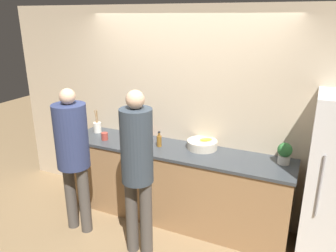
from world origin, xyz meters
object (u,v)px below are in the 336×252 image
Objects in this scene: bottle_amber at (159,141)px; cup_red at (105,136)px; fruit_bowl at (202,144)px; utensil_crock at (97,127)px; person_left at (73,148)px; potted_plant at (285,153)px; person_center at (137,163)px; bottle_dark at (139,132)px; bottle_red at (148,134)px.

cup_red is at bearing -172.84° from bottle_amber.
bottle_amber is at bearing 7.16° from cup_red.
cup_red is (-1.23, -0.25, -0.00)m from fruit_bowl.
fruit_bowl is at bearing 2.02° from utensil_crock.
person_left is 7.28× the size of potted_plant.
utensil_crock is 0.33m from cup_red.
person_left is 9.02× the size of bottle_amber.
fruit_bowl is 1.88× the size of bottle_amber.
utensil_crock is (-1.11, 0.85, -0.04)m from person_center.
bottle_dark reaches higher than bottle_red.
person_center is 1.07m from cup_red.
cup_red is (-0.39, -0.20, -0.05)m from bottle_dark.
bottle_amber reaches higher than bottle_red.
person_left is 6.89× the size of bottle_dark.
fruit_bowl is at bearing 17.81° from bottle_amber.
bottle_dark is 0.44m from cup_red.
person_left is at bearing -91.89° from cup_red.
bottle_dark is at bearing 26.74° from cup_red.
cup_red is (-0.85, 0.65, -0.07)m from person_center.
bottle_dark is at bearing -179.64° from potted_plant.
person_left reaches higher than bottle_amber.
fruit_bowl is 3.79× the size of cup_red.
person_center is 9.41× the size of bottle_amber.
person_left is at bearing 175.87° from person_center.
bottle_dark is 1.78m from potted_plant.
cup_red is at bearing -37.81° from utensil_crock.
person_left is at bearing -118.76° from bottle_red.
potted_plant is at bearing 0.36° from bottle_dark.
bottle_amber is 1.38× the size of bottle_red.
potted_plant is (1.78, 0.01, 0.03)m from bottle_dark.
person_center is at bearing -146.94° from potted_plant.
fruit_bowl reaches higher than cup_red.
bottle_dark is (-0.84, -0.06, 0.05)m from fruit_bowl.
bottle_amber is at bearing -6.17° from utensil_crock.
bottle_amber is 0.36m from bottle_dark.
bottle_amber is at bearing -162.19° from fruit_bowl.
bottle_red is (-0.39, 0.95, -0.06)m from person_center.
bottle_dark is 1.80× the size of bottle_red.
person_center is at bearing -37.25° from cup_red.
bottle_dark is (-0.34, 0.10, 0.02)m from bottle_amber.
bottle_dark is at bearing 62.38° from person_left.
person_center is 1.40m from utensil_crock.
person_left reaches higher than cup_red.
person_left is at bearing -138.01° from bottle_amber.
utensil_crock is at bearing 106.83° from person_left.
person_center is 12.97× the size of bottle_red.
bottle_red is (0.72, 0.10, -0.02)m from utensil_crock.
bottle_dark is 2.64× the size of cup_red.
potted_plant is at bearing 33.06° from person_center.
person_left is 0.59m from cup_red.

